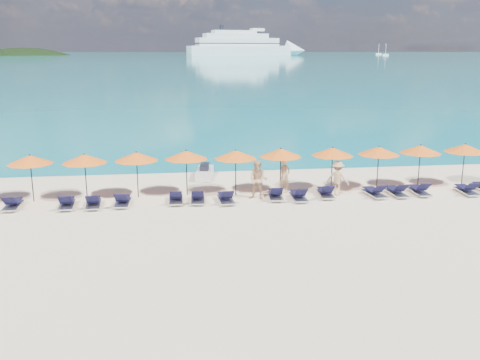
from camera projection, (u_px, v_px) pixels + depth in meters
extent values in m
plane|color=beige|center=(249.00, 226.00, 21.74)|extent=(1400.00, 1400.00, 0.00)
cube|color=#1FA9B2|center=(172.00, 54.00, 657.22)|extent=(1600.00, 1300.00, 0.01)
ellipsoid|color=black|center=(27.00, 90.00, 550.77)|extent=(162.00, 126.00, 85.50)
cube|color=white|center=(240.00, 51.00, 519.37)|extent=(103.21, 41.22, 9.24)
cone|color=white|center=(296.00, 51.00, 540.14)|extent=(24.44, 24.44, 20.33)
cube|color=white|center=(238.00, 42.00, 516.75)|extent=(82.78, 33.87, 7.39)
cube|color=white|center=(236.00, 36.00, 514.79)|extent=(64.54, 27.89, 4.62)
cube|color=white|center=(234.00, 32.00, 513.27)|extent=(44.11, 20.55, 3.24)
cube|color=black|center=(238.00, 43.00, 517.08)|extent=(83.81, 34.28, 0.83)
cube|color=black|center=(238.00, 40.00, 516.30)|extent=(81.74, 33.46, 0.83)
cylinder|color=black|center=(222.00, 28.00, 508.04)|extent=(4.07, 4.07, 5.08)
cube|color=white|center=(385.00, 55.00, 521.59)|extent=(6.20, 2.07, 1.65)
cylinder|color=white|center=(386.00, 49.00, 520.30)|extent=(0.37, 0.37, 10.33)
cube|color=white|center=(378.00, 54.00, 587.57)|extent=(6.44, 2.15, 1.72)
cylinder|color=white|center=(379.00, 49.00, 586.23)|extent=(0.39, 0.39, 10.73)
cube|color=silver|center=(205.00, 173.00, 29.70)|extent=(1.15, 2.30, 0.50)
cube|color=black|center=(204.00, 168.00, 29.44)|extent=(0.59, 0.98, 0.32)
cylinder|color=black|center=(206.00, 162.00, 30.12)|extent=(0.51, 0.13, 0.06)
imported|color=tan|center=(285.00, 176.00, 26.36)|extent=(0.78, 0.71, 1.79)
imported|color=tan|center=(258.00, 180.00, 25.40)|extent=(1.05, 0.86, 1.88)
imported|color=tan|center=(338.00, 178.00, 26.15)|extent=(1.21, 1.02, 1.71)
cylinder|color=black|center=(32.00, 179.00, 24.98)|extent=(0.05, 0.05, 2.20)
cone|color=orange|center=(30.00, 160.00, 24.75)|extent=(2.10, 2.10, 0.42)
sphere|color=black|center=(30.00, 155.00, 24.70)|extent=(0.08, 0.08, 0.08)
cylinder|color=black|center=(86.00, 178.00, 25.19)|extent=(0.05, 0.05, 2.20)
cone|color=orange|center=(84.00, 159.00, 24.97)|extent=(2.10, 2.10, 0.42)
sphere|color=black|center=(84.00, 154.00, 24.91)|extent=(0.08, 0.08, 0.08)
cylinder|color=black|center=(137.00, 175.00, 25.68)|extent=(0.05, 0.05, 2.20)
cone|color=orange|center=(136.00, 156.00, 25.46)|extent=(2.10, 2.10, 0.42)
sphere|color=black|center=(136.00, 152.00, 25.41)|extent=(0.08, 0.08, 0.08)
cylinder|color=black|center=(187.00, 173.00, 26.06)|extent=(0.05, 0.05, 2.20)
cone|color=orange|center=(186.00, 155.00, 25.84)|extent=(2.10, 2.10, 0.42)
sphere|color=black|center=(186.00, 150.00, 25.78)|extent=(0.08, 0.08, 0.08)
cylinder|color=black|center=(236.00, 173.00, 26.15)|extent=(0.05, 0.05, 2.20)
cone|color=orange|center=(236.00, 155.00, 25.93)|extent=(2.10, 2.10, 0.42)
sphere|color=black|center=(236.00, 150.00, 25.87)|extent=(0.08, 0.08, 0.08)
cylinder|color=black|center=(280.00, 171.00, 26.61)|extent=(0.05, 0.05, 2.20)
cone|color=orange|center=(281.00, 153.00, 26.39)|extent=(2.10, 2.10, 0.42)
sphere|color=black|center=(281.00, 148.00, 26.33)|extent=(0.08, 0.08, 0.08)
cylinder|color=black|center=(332.00, 170.00, 26.87)|extent=(0.05, 0.05, 2.20)
cone|color=orange|center=(333.00, 152.00, 26.65)|extent=(2.10, 2.10, 0.42)
sphere|color=black|center=(333.00, 147.00, 26.60)|extent=(0.08, 0.08, 0.08)
cylinder|color=black|center=(378.00, 169.00, 27.11)|extent=(0.05, 0.05, 2.20)
cone|color=orange|center=(379.00, 151.00, 26.89)|extent=(2.10, 2.10, 0.42)
sphere|color=black|center=(379.00, 146.00, 26.84)|extent=(0.08, 0.08, 0.08)
cylinder|color=black|center=(419.00, 167.00, 27.53)|extent=(0.05, 0.05, 2.20)
cone|color=orange|center=(421.00, 149.00, 27.31)|extent=(2.10, 2.10, 0.42)
sphere|color=black|center=(421.00, 145.00, 27.26)|extent=(0.08, 0.08, 0.08)
cylinder|color=black|center=(463.00, 165.00, 27.82)|extent=(0.05, 0.05, 2.20)
cone|color=orange|center=(465.00, 148.00, 27.59)|extent=(2.10, 2.10, 0.42)
sphere|color=black|center=(466.00, 144.00, 27.54)|extent=(0.08, 0.08, 0.08)
cube|color=silver|center=(13.00, 206.00, 24.08)|extent=(0.66, 1.71, 0.06)
cube|color=black|center=(14.00, 201.00, 24.28)|extent=(0.57, 1.11, 0.04)
cube|color=black|center=(9.00, 200.00, 23.45)|extent=(0.56, 0.55, 0.43)
cube|color=silver|center=(67.00, 205.00, 24.20)|extent=(0.75, 1.74, 0.06)
cube|color=black|center=(67.00, 200.00, 24.40)|extent=(0.63, 1.14, 0.04)
cube|color=black|center=(65.00, 199.00, 23.58)|extent=(0.59, 0.58, 0.43)
cube|color=silver|center=(93.00, 204.00, 24.30)|extent=(0.74, 1.74, 0.06)
cube|color=black|center=(94.00, 199.00, 24.50)|extent=(0.63, 1.14, 0.04)
cube|color=black|center=(92.00, 199.00, 23.68)|extent=(0.59, 0.57, 0.43)
cube|color=silver|center=(123.00, 203.00, 24.56)|extent=(0.70, 1.73, 0.06)
cube|color=black|center=(123.00, 198.00, 24.76)|extent=(0.60, 1.13, 0.04)
cube|color=black|center=(121.00, 197.00, 23.93)|extent=(0.58, 0.56, 0.43)
cube|color=silver|center=(176.00, 200.00, 25.01)|extent=(0.63, 1.70, 0.06)
cube|color=black|center=(176.00, 195.00, 25.21)|extent=(0.56, 1.10, 0.04)
cube|color=black|center=(176.00, 194.00, 24.38)|extent=(0.55, 0.54, 0.43)
cube|color=silver|center=(198.00, 199.00, 25.06)|extent=(0.70, 1.73, 0.06)
cube|color=black|center=(198.00, 195.00, 25.27)|extent=(0.60, 1.13, 0.04)
cube|color=black|center=(198.00, 194.00, 24.43)|extent=(0.58, 0.56, 0.43)
cube|color=silver|center=(226.00, 200.00, 25.04)|extent=(0.70, 1.73, 0.06)
cube|color=black|center=(225.00, 195.00, 25.24)|extent=(0.60, 1.13, 0.04)
cube|color=black|center=(227.00, 194.00, 24.42)|extent=(0.58, 0.56, 0.43)
cube|color=silver|center=(275.00, 196.00, 25.63)|extent=(0.77, 1.75, 0.06)
cube|color=black|center=(275.00, 192.00, 25.83)|extent=(0.65, 1.15, 0.04)
cube|color=black|center=(277.00, 191.00, 24.99)|extent=(0.60, 0.59, 0.43)
cube|color=silver|center=(298.00, 197.00, 25.45)|extent=(0.65, 1.71, 0.06)
cube|color=black|center=(297.00, 193.00, 25.65)|extent=(0.57, 1.11, 0.04)
cube|color=black|center=(301.00, 192.00, 24.82)|extent=(0.56, 0.54, 0.43)
cube|color=silver|center=(326.00, 194.00, 25.98)|extent=(0.76, 1.75, 0.06)
cube|color=black|center=(325.00, 190.00, 26.18)|extent=(0.64, 1.14, 0.04)
cube|color=black|center=(328.00, 189.00, 25.35)|extent=(0.59, 0.58, 0.43)
cube|color=silver|center=(374.00, 194.00, 26.05)|extent=(0.77, 1.75, 0.06)
cube|color=black|center=(372.00, 189.00, 26.25)|extent=(0.65, 1.15, 0.04)
cube|color=black|center=(380.00, 188.00, 25.43)|extent=(0.60, 0.58, 0.43)
cube|color=silver|center=(396.00, 193.00, 26.19)|extent=(0.67, 1.72, 0.06)
cube|color=black|center=(394.00, 188.00, 26.39)|extent=(0.58, 1.12, 0.04)
cube|color=black|center=(402.00, 188.00, 25.56)|extent=(0.57, 0.55, 0.43)
cube|color=silver|center=(419.00, 192.00, 26.42)|extent=(0.66, 1.71, 0.06)
cube|color=black|center=(417.00, 187.00, 26.62)|extent=(0.58, 1.11, 0.04)
cube|color=black|center=(424.00, 186.00, 25.79)|extent=(0.56, 0.55, 0.43)
cube|color=silver|center=(466.00, 191.00, 26.50)|extent=(0.73, 1.74, 0.06)
cube|color=black|center=(464.00, 187.00, 26.71)|extent=(0.62, 1.13, 0.04)
cube|color=black|center=(473.00, 186.00, 25.87)|extent=(0.58, 0.57, 0.43)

